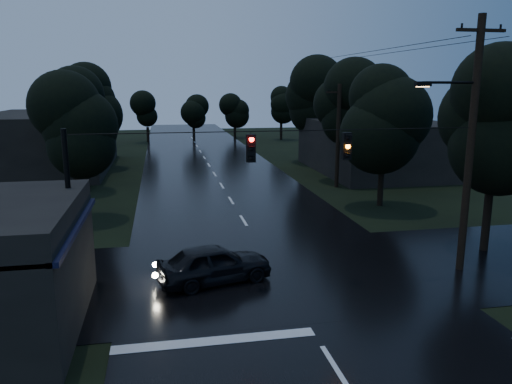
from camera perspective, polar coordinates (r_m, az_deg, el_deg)
name	(u,v)px	position (r m, az deg, el deg)	size (l,w,h in m)	color
main_road	(222,186)	(37.43, -3.94, 0.70)	(12.00, 120.00, 0.02)	black
cross_street	(276,273)	(20.34, 2.30, -9.24)	(60.00, 9.00, 0.02)	black
building_far_right	(376,146)	(44.70, 13.55, 5.12)	(10.00, 14.00, 4.40)	black
building_far_left	(49,142)	(47.68, -22.54, 5.31)	(10.00, 16.00, 5.00)	black
utility_pole_main	(469,142)	(21.13, 23.15, 5.32)	(3.50, 0.30, 10.00)	black
utility_pole_far	(338,135)	(36.85, 9.37, 6.48)	(2.00, 0.30, 7.50)	black
anchor_pole_left	(70,216)	(18.26, -20.45, -2.62)	(0.18, 0.18, 6.00)	black
span_signals	(298,146)	(18.23, 4.88, 5.27)	(15.00, 0.37, 1.12)	black
tree_corner_near	(497,118)	(24.19, 25.81, 7.59)	(4.48, 4.48, 9.44)	black
tree_left_a	(73,126)	(28.89, -20.22, 7.10)	(3.92, 3.92, 8.26)	black
tree_left_b	(82,111)	(36.85, -19.23, 8.69)	(4.20, 4.20, 8.85)	black
tree_left_c	(92,101)	(46.82, -18.27, 9.81)	(4.48, 4.48, 9.44)	black
tree_right_a	(384,115)	(31.46, 14.47, 8.50)	(4.20, 4.20, 8.85)	black
tree_right_b	(346,104)	(39.03, 10.28, 9.87)	(4.48, 4.48, 9.44)	black
tree_right_c	(314,96)	(48.67, 6.70, 10.84)	(4.76, 4.76, 10.03)	black
car	(214,264)	(19.26, -4.79, -8.15)	(1.76, 4.38, 1.49)	black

